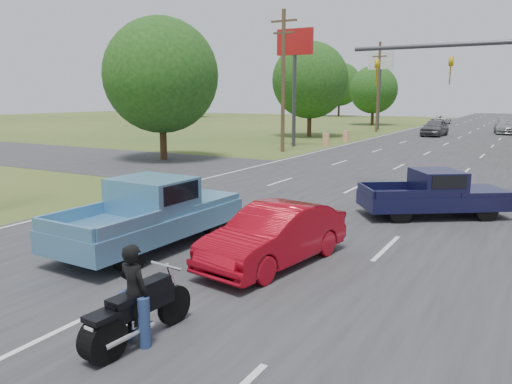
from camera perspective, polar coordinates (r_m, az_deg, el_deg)
The scene contains 22 objects.
ground at distance 9.24m, azimuth -24.01°, elevation -15.57°, with size 200.00×200.00×0.00m, color #375120.
main_road at distance 45.45m, azimuth 20.88°, elevation 5.13°, with size 15.00×180.00×0.02m, color #2D2D30.
cross_road at distance 24.09m, azimuth 12.64°, elevation 1.11°, with size 120.00×10.00×0.02m, color #2D2D30.
utility_pole_5 at distance 36.64m, azimuth 3.13°, elevation 12.93°, with size 2.00×0.28×10.00m.
utility_pole_6 at distance 59.08m, azimuth 13.81°, elevation 11.84°, with size 2.00×0.28×10.00m.
tree_0 at distance 32.40m, azimuth -10.80°, elevation 12.94°, with size 7.14×7.14×8.84m.
tree_1 at distance 51.02m, azimuth 6.21°, elevation 12.57°, with size 7.56×7.56×9.36m.
tree_2 at distance 73.83m, azimuth 13.28°, elevation 11.31°, with size 6.72×6.72×8.32m.
tree_4 at distance 100.97m, azimuth -8.39°, elevation 12.33°, with size 9.24×9.24×11.44m.
tree_6 at distance 106.38m, azimuth 9.53°, elevation 12.05°, with size 8.82×8.82×10.92m.
barrel_2 at distance 41.83m, azimuth 7.99°, elevation 5.97°, with size 0.56×0.56×1.00m, color orange.
barrel_3 at distance 45.46m, azimuth 10.22°, elevation 6.29°, with size 0.56×0.56×1.00m, color orange.
pole_sign_left_near at distance 40.77m, azimuth 4.45°, elevation 15.31°, with size 3.00×0.35×9.20m.
pole_sign_left_far at distance 63.27m, azimuth 14.02°, elevation 13.42°, with size 3.00×0.35×9.20m.
red_convertible at distance 11.91m, azimuth 2.11°, elevation -5.03°, with size 1.51×4.32×1.43m, color maroon.
motorcycle at distance 8.46m, azimuth -13.98°, elevation -13.61°, with size 0.70×2.27×1.15m.
rider at distance 8.39m, azimuth -13.75°, elevation -11.70°, with size 0.58×0.38×1.59m, color black.
blue_pickup at distance 13.62m, azimuth -11.61°, elevation -2.23°, with size 2.32×5.67×1.86m.
navy_pickup at distance 17.70m, azimuth 19.99°, elevation -0.15°, with size 4.95×4.20×1.58m.
distant_car_grey at distance 54.49m, azimuth 19.76°, elevation 6.92°, with size 2.01×4.99×1.70m, color #535358.
distant_car_silver at distance 60.73m, azimuth 26.67°, elevation 6.69°, with size 2.22×5.46×1.58m, color #9F9FA3.
distant_car_white at distance 78.85m, azimuth 20.39°, elevation 7.75°, with size 2.18×4.73×1.31m, color silver.
Camera 1 is at (6.87, -4.75, 3.97)m, focal length 35.00 mm.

